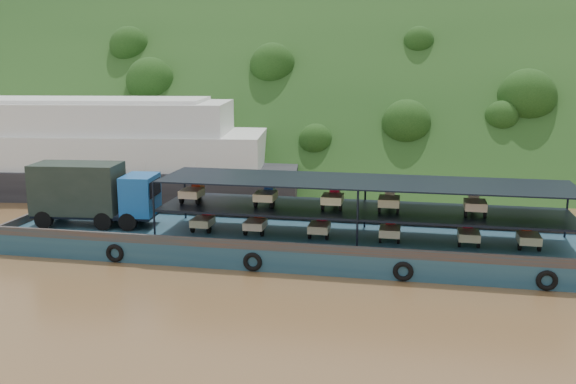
# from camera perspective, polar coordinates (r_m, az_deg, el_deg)

# --- Properties ---
(ground) EXTENTS (160.00, 160.00, 0.00)m
(ground) POSITION_cam_1_polar(r_m,az_deg,el_deg) (37.21, 2.12, -5.88)
(ground) COLOR brown
(ground) RESTS_ON ground
(hillside) EXTENTS (140.00, 39.60, 39.60)m
(hillside) POSITION_cam_1_polar(r_m,az_deg,el_deg) (72.12, 6.74, 2.71)
(hillside) COLOR #163513
(hillside) RESTS_ON ground
(cargo_barge) EXTENTS (35.00, 7.18, 5.03)m
(cargo_barge) POSITION_cam_1_polar(r_m,az_deg,el_deg) (37.76, -1.37, -3.63)
(cargo_barge) COLOR #16384E
(cargo_barge) RESTS_ON ground
(passenger_ferry) EXTENTS (40.51, 15.48, 8.00)m
(passenger_ferry) POSITION_cam_1_polar(r_m,az_deg,el_deg) (58.32, -18.94, 3.45)
(passenger_ferry) COLOR black
(passenger_ferry) RESTS_ON ground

